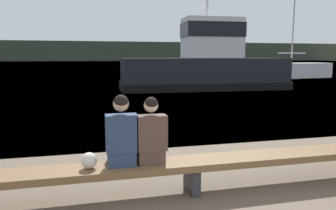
{
  "coord_description": "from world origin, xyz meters",
  "views": [
    {
      "loc": [
        -1.66,
        -1.73,
        1.93
      ],
      "look_at": [
        0.15,
        5.56,
        0.82
      ],
      "focal_mm": 35.0,
      "sensor_mm": 36.0,
      "label": 1
    }
  ],
  "objects_px": {
    "person_right": "(151,136)",
    "tugboat_red": "(206,67)",
    "person_left": "(121,136)",
    "bench_main": "(192,165)",
    "shopping_bag": "(89,161)",
    "moored_sailboat": "(294,70)"
  },
  "relations": [
    {
      "from": "person_right",
      "to": "tugboat_red",
      "type": "height_order",
      "value": "tugboat_red"
    },
    {
      "from": "person_left",
      "to": "person_right",
      "type": "height_order",
      "value": "person_left"
    },
    {
      "from": "bench_main",
      "to": "person_right",
      "type": "bearing_deg",
      "value": 178.53
    },
    {
      "from": "person_right",
      "to": "shopping_bag",
      "type": "distance_m",
      "value": 0.88
    },
    {
      "from": "bench_main",
      "to": "person_left",
      "type": "height_order",
      "value": "person_left"
    },
    {
      "from": "shopping_bag",
      "to": "person_right",
      "type": "bearing_deg",
      "value": 2.39
    },
    {
      "from": "person_left",
      "to": "shopping_bag",
      "type": "height_order",
      "value": "person_left"
    },
    {
      "from": "tugboat_red",
      "to": "shopping_bag",
      "type": "bearing_deg",
      "value": 156.46
    },
    {
      "from": "bench_main",
      "to": "tugboat_red",
      "type": "xyz_separation_m",
      "value": [
        5.5,
        14.25,
        0.93
      ]
    },
    {
      "from": "bench_main",
      "to": "moored_sailboat",
      "type": "distance_m",
      "value": 28.19
    },
    {
      "from": "bench_main",
      "to": "shopping_bag",
      "type": "distance_m",
      "value": 1.44
    },
    {
      "from": "person_left",
      "to": "person_right",
      "type": "distance_m",
      "value": 0.4
    },
    {
      "from": "person_left",
      "to": "moored_sailboat",
      "type": "height_order",
      "value": "moored_sailboat"
    },
    {
      "from": "bench_main",
      "to": "shopping_bag",
      "type": "bearing_deg",
      "value": -179.22
    },
    {
      "from": "shopping_bag",
      "to": "moored_sailboat",
      "type": "height_order",
      "value": "moored_sailboat"
    },
    {
      "from": "shopping_bag",
      "to": "bench_main",
      "type": "bearing_deg",
      "value": 0.78
    },
    {
      "from": "moored_sailboat",
      "to": "person_right",
      "type": "bearing_deg",
      "value": 135.63
    },
    {
      "from": "person_left",
      "to": "moored_sailboat",
      "type": "xyz_separation_m",
      "value": [
        18.18,
        22.33,
        -0.17
      ]
    },
    {
      "from": "person_right",
      "to": "shopping_bag",
      "type": "bearing_deg",
      "value": -177.61
    },
    {
      "from": "person_right",
      "to": "tugboat_red",
      "type": "xyz_separation_m",
      "value": [
        6.1,
        14.24,
        0.47
      ]
    },
    {
      "from": "person_right",
      "to": "tugboat_red",
      "type": "distance_m",
      "value": 15.5
    },
    {
      "from": "bench_main",
      "to": "tugboat_red",
      "type": "bearing_deg",
      "value": 68.89
    }
  ]
}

